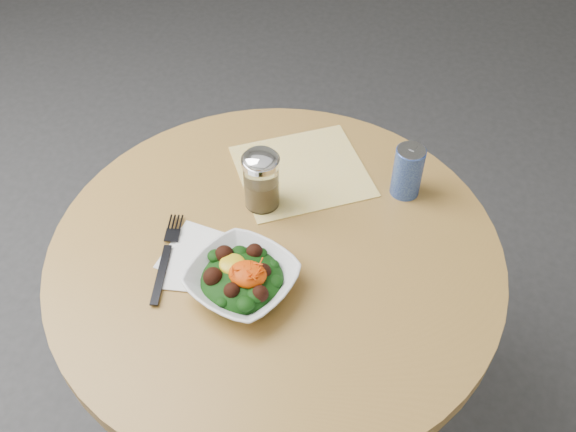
# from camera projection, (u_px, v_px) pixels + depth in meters

# --- Properties ---
(ground) EXTENTS (6.00, 6.00, 0.00)m
(ground) POSITION_uv_depth(u_px,v_px,m) (279.00, 419.00, 1.82)
(ground) COLOR #313134
(ground) RESTS_ON ground
(table) EXTENTS (0.90, 0.90, 0.75)m
(table) POSITION_uv_depth(u_px,v_px,m) (277.00, 306.00, 1.41)
(table) COLOR black
(table) RESTS_ON ground
(cloth_napkin) EXTENTS (0.36, 0.36, 0.00)m
(cloth_napkin) POSITION_uv_depth(u_px,v_px,m) (302.00, 171.00, 1.42)
(cloth_napkin) COLOR #DCA50B
(cloth_napkin) RESTS_ON table
(paper_napkins) EXTENTS (0.17, 0.18, 0.00)m
(paper_napkins) POSITION_uv_depth(u_px,v_px,m) (202.00, 259.00, 1.25)
(paper_napkins) COLOR white
(paper_napkins) RESTS_ON table
(salad_bowl) EXTENTS (0.25, 0.25, 0.07)m
(salad_bowl) POSITION_uv_depth(u_px,v_px,m) (242.00, 279.00, 1.18)
(salad_bowl) COLOR white
(salad_bowl) RESTS_ON table
(fork) EXTENTS (0.06, 0.23, 0.00)m
(fork) POSITION_uv_depth(u_px,v_px,m) (167.00, 254.00, 1.25)
(fork) COLOR black
(fork) RESTS_ON table
(spice_shaker) EXTENTS (0.08, 0.08, 0.14)m
(spice_shaker) POSITION_uv_depth(u_px,v_px,m) (261.00, 180.00, 1.30)
(spice_shaker) COLOR silver
(spice_shaker) RESTS_ON table
(beverage_can) EXTENTS (0.06, 0.06, 0.12)m
(beverage_can) POSITION_uv_depth(u_px,v_px,m) (408.00, 171.00, 1.33)
(beverage_can) COLOR navy
(beverage_can) RESTS_ON table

